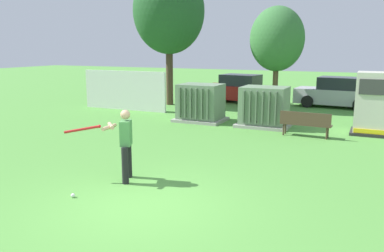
{
  "coord_description": "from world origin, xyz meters",
  "views": [
    {
      "loc": [
        4.14,
        -6.44,
        3.2
      ],
      "look_at": [
        -0.46,
        3.5,
        1.0
      ],
      "focal_mm": 36.98,
      "sensor_mm": 36.0,
      "label": 1
    }
  ],
  "objects_px": {
    "transformer_west": "(201,103)",
    "parked_car_leftmost": "(239,89)",
    "batter": "(124,141)",
    "parked_car_left_of_center": "(337,93)",
    "sports_ball": "(73,195)",
    "park_bench": "(305,122)",
    "transformer_mid_west": "(264,107)",
    "generator_enclosure": "(376,104)"
  },
  "relations": [
    {
      "from": "park_bench",
      "to": "batter",
      "type": "xyz_separation_m",
      "value": [
        -3.19,
        -6.7,
        0.44
      ]
    },
    {
      "from": "batter",
      "to": "parked_car_left_of_center",
      "type": "distance_m",
      "value": 15.24
    },
    {
      "from": "generator_enclosure",
      "to": "sports_ball",
      "type": "relative_size",
      "value": 25.56
    },
    {
      "from": "transformer_west",
      "to": "parked_car_left_of_center",
      "type": "bearing_deg",
      "value": 53.73
    },
    {
      "from": "transformer_west",
      "to": "sports_ball",
      "type": "bearing_deg",
      "value": -83.28
    },
    {
      "from": "transformer_west",
      "to": "generator_enclosure",
      "type": "height_order",
      "value": "generator_enclosure"
    },
    {
      "from": "generator_enclosure",
      "to": "parked_car_left_of_center",
      "type": "height_order",
      "value": "generator_enclosure"
    },
    {
      "from": "transformer_mid_west",
      "to": "park_bench",
      "type": "xyz_separation_m",
      "value": [
        1.86,
        -1.31,
        -0.25
      ]
    },
    {
      "from": "transformer_west",
      "to": "sports_ball",
      "type": "height_order",
      "value": "transformer_west"
    },
    {
      "from": "generator_enclosure",
      "to": "parked_car_left_of_center",
      "type": "bearing_deg",
      "value": 106.27
    },
    {
      "from": "transformer_west",
      "to": "batter",
      "type": "height_order",
      "value": "batter"
    },
    {
      "from": "transformer_west",
      "to": "transformer_mid_west",
      "type": "bearing_deg",
      "value": 0.3
    },
    {
      "from": "generator_enclosure",
      "to": "batter",
      "type": "distance_m",
      "value": 9.9
    },
    {
      "from": "parked_car_left_of_center",
      "to": "generator_enclosure",
      "type": "bearing_deg",
      "value": -73.73
    },
    {
      "from": "parked_car_left_of_center",
      "to": "parked_car_leftmost",
      "type": "bearing_deg",
      "value": -177.02
    },
    {
      "from": "transformer_west",
      "to": "batter",
      "type": "bearing_deg",
      "value": -79.46
    },
    {
      "from": "transformer_west",
      "to": "parked_car_leftmost",
      "type": "height_order",
      "value": "same"
    },
    {
      "from": "parked_car_leftmost",
      "to": "parked_car_left_of_center",
      "type": "xyz_separation_m",
      "value": [
        5.43,
        0.28,
        0.0
      ]
    },
    {
      "from": "transformer_west",
      "to": "generator_enclosure",
      "type": "bearing_deg",
      "value": 2.27
    },
    {
      "from": "parked_car_left_of_center",
      "to": "sports_ball",
      "type": "bearing_deg",
      "value": -103.51
    },
    {
      "from": "transformer_west",
      "to": "transformer_mid_west",
      "type": "xyz_separation_m",
      "value": [
        2.82,
        0.01,
        0.0
      ]
    },
    {
      "from": "transformer_mid_west",
      "to": "park_bench",
      "type": "height_order",
      "value": "transformer_mid_west"
    },
    {
      "from": "parked_car_leftmost",
      "to": "transformer_west",
      "type": "bearing_deg",
      "value": -86.33
    },
    {
      "from": "park_bench",
      "to": "parked_car_left_of_center",
      "type": "height_order",
      "value": "parked_car_left_of_center"
    },
    {
      "from": "parked_car_left_of_center",
      "to": "park_bench",
      "type": "bearing_deg",
      "value": -92.33
    },
    {
      "from": "transformer_mid_west",
      "to": "sports_ball",
      "type": "height_order",
      "value": "transformer_mid_west"
    },
    {
      "from": "batter",
      "to": "parked_car_leftmost",
      "type": "height_order",
      "value": "batter"
    },
    {
      "from": "generator_enclosure",
      "to": "park_bench",
      "type": "relative_size",
      "value": 1.27
    },
    {
      "from": "park_bench",
      "to": "batter",
      "type": "distance_m",
      "value": 7.43
    },
    {
      "from": "parked_car_left_of_center",
      "to": "batter",
      "type": "bearing_deg",
      "value": -103.38
    },
    {
      "from": "batter",
      "to": "parked_car_leftmost",
      "type": "xyz_separation_m",
      "value": [
        -1.91,
        14.54,
        -0.22
      ]
    },
    {
      "from": "transformer_west",
      "to": "park_bench",
      "type": "bearing_deg",
      "value": -15.48
    },
    {
      "from": "transformer_mid_west",
      "to": "parked_car_leftmost",
      "type": "height_order",
      "value": "same"
    },
    {
      "from": "transformer_west",
      "to": "parked_car_leftmost",
      "type": "distance_m",
      "value": 6.56
    },
    {
      "from": "generator_enclosure",
      "to": "sports_ball",
      "type": "xyz_separation_m",
      "value": [
        -5.82,
        -9.69,
        -1.09
      ]
    },
    {
      "from": "batter",
      "to": "parked_car_left_of_center",
      "type": "relative_size",
      "value": 0.4
    },
    {
      "from": "transformer_mid_west",
      "to": "parked_car_left_of_center",
      "type": "bearing_deg",
      "value": 72.17
    },
    {
      "from": "transformer_west",
      "to": "parked_car_leftmost",
      "type": "bearing_deg",
      "value": 93.67
    },
    {
      "from": "batter",
      "to": "sports_ball",
      "type": "relative_size",
      "value": 19.33
    },
    {
      "from": "park_bench",
      "to": "parked_car_leftmost",
      "type": "relative_size",
      "value": 0.41
    },
    {
      "from": "transformer_west",
      "to": "batter",
      "type": "xyz_separation_m",
      "value": [
        1.49,
        -8.0,
        0.19
      ]
    },
    {
      "from": "transformer_mid_west",
      "to": "park_bench",
      "type": "relative_size",
      "value": 1.16
    }
  ]
}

